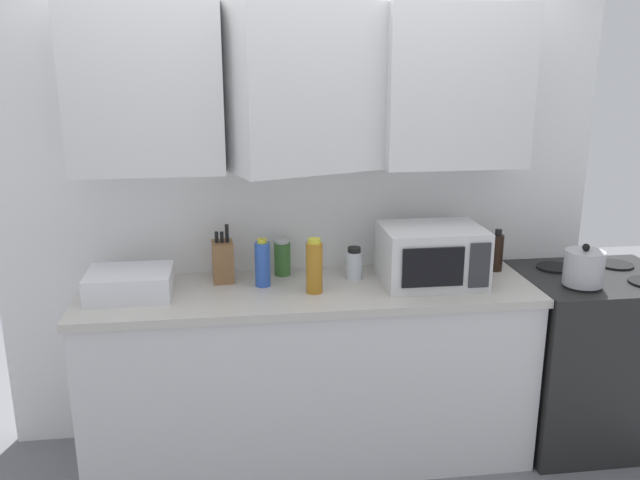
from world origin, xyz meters
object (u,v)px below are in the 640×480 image
kettle (584,268)px  bottle_amber_vinegar (314,267)px  bottle_soy_dark (497,252)px  stove_range (589,357)px  bottle_blue_cleaner (263,264)px  bottle_green_oil (282,258)px  dish_rack (130,283)px  bottle_clear_tall (354,264)px  knife_block (223,261)px  microwave (432,255)px

kettle → bottle_amber_vinegar: (-1.28, 0.09, 0.03)m
bottle_soy_dark → stove_range: bearing=-17.3°
bottle_blue_cleaner → bottle_green_oil: size_ratio=1.29×
dish_rack → bottle_clear_tall: bearing=5.6°
bottle_soy_dark → bottle_green_oil: bearing=175.8°
knife_block → bottle_soy_dark: size_ratio=1.32×
kettle → bottle_soy_dark: size_ratio=0.93×
bottle_amber_vinegar → bottle_green_oil: size_ratio=1.43×
kettle → dish_rack: (-2.13, 0.16, -0.04)m
bottle_blue_cleaner → bottle_soy_dark: (1.20, 0.07, -0.01)m
knife_block → bottle_amber_vinegar: size_ratio=1.10×
microwave → bottle_blue_cleaner: bearing=175.4°
bottle_amber_vinegar → kettle: bearing=-4.2°
bottle_blue_cleaner → bottle_green_oil: (0.11, 0.16, -0.02)m
kettle → knife_block: 1.73m
kettle → bottle_clear_tall: (-1.06, 0.27, -0.02)m
knife_block → bottle_green_oil: size_ratio=1.58×
stove_range → dish_rack: dish_rack is taller
microwave → bottle_green_oil: size_ratio=2.64×
bottle_green_oil → stove_range: bearing=-8.3°
microwave → bottle_blue_cleaner: microwave is taller
knife_block → bottle_amber_vinegar: knife_block is taller
knife_block → bottle_blue_cleaner: 0.21m
knife_block → dish_rack: bearing=-160.4°
bottle_clear_tall → bottle_amber_vinegar: bearing=-142.1°
bottle_amber_vinegar → bottle_clear_tall: bearing=37.9°
kettle → bottle_blue_cleaner: size_ratio=0.86×
bottle_blue_cleaner → microwave: bearing=-4.6°
dish_rack → microwave: bearing=-0.4°
stove_range → bottle_clear_tall: bottle_clear_tall is taller
stove_range → bottle_blue_cleaner: size_ratio=3.88×
microwave → bottle_blue_cleaner: 0.81m
stove_range → bottle_blue_cleaner: bottle_blue_cleaner is taller
kettle → microwave: microwave is taller
dish_rack → bottle_clear_tall: bottle_clear_tall is taller
knife_block → bottle_blue_cleaner: (0.19, -0.09, 0.01)m
bottle_amber_vinegar → bottle_blue_cleaner: (-0.23, 0.12, -0.01)m
kettle → dish_rack: size_ratio=0.53×
kettle → bottle_clear_tall: bearing=166.0°
stove_range → bottle_clear_tall: (-1.23, 0.13, 0.52)m
bottle_soy_dark → bottle_blue_cleaner: bearing=-176.4°
knife_block → bottle_blue_cleaner: knife_block is taller
kettle → knife_block: bearing=169.7°
bottle_blue_cleaner → bottle_clear_tall: size_ratio=1.46×
microwave → bottle_amber_vinegar: (-0.58, -0.06, -0.01)m
kettle → bottle_clear_tall: 1.09m
dish_rack → bottle_green_oil: 0.75m
microwave → dish_rack: microwave is taller
knife_block → bottle_green_oil: (0.29, 0.06, -0.02)m
bottle_clear_tall → bottle_soy_dark: bearing=1.9°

